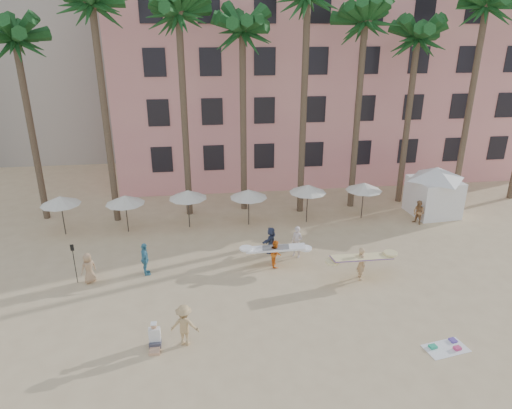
{
  "coord_description": "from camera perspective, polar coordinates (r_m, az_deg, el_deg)",
  "views": [
    {
      "loc": [
        -4.19,
        -15.8,
        12.59
      ],
      "look_at": [
        -1.35,
        6.0,
        4.0
      ],
      "focal_mm": 32.0,
      "sensor_mm": 36.0,
      "label": 1
    }
  ],
  "objects": [
    {
      "name": "carrier_yellow",
      "position": [
        24.89,
        13.07,
        -6.95
      ],
      "size": [
        3.46,
        1.25,
        1.82
      ],
      "color": "tan",
      "rests_on": "ground"
    },
    {
      "name": "palm_row",
      "position": [
        31.16,
        1.34,
        22.03
      ],
      "size": [
        44.4,
        5.4,
        16.3
      ],
      "color": "brown",
      "rests_on": "ground"
    },
    {
      "name": "seated_man",
      "position": [
        20.37,
        -12.54,
        -16.08
      ],
      "size": [
        0.49,
        0.86,
        1.11
      ],
      "color": "#3F3F4C",
      "rests_on": "ground"
    },
    {
      "name": "carrier_white",
      "position": [
        25.59,
        2.47,
        -5.96
      ],
      "size": [
        3.35,
        1.15,
        1.56
      ],
      "color": "orange",
      "rests_on": "ground"
    },
    {
      "name": "beach_towel",
      "position": [
        21.61,
        22.7,
        -16.13
      ],
      "size": [
        1.95,
        1.3,
        0.14
      ],
      "color": "white",
      "rests_on": "ground"
    },
    {
      "name": "paddle",
      "position": [
        25.51,
        -21.81,
        -6.31
      ],
      "size": [
        0.18,
        0.04,
        2.23
      ],
      "color": "black",
      "rests_on": "ground"
    },
    {
      "name": "ground",
      "position": [
        20.64,
        6.13,
        -16.4
      ],
      "size": [
        120.0,
        120.0,
        0.0
      ],
      "primitive_type": "plane",
      "color": "#D1B789",
      "rests_on": "ground"
    },
    {
      "name": "cabana",
      "position": [
        34.55,
        21.45,
        2.09
      ],
      "size": [
        4.85,
        4.85,
        3.5
      ],
      "color": "white",
      "rests_on": "ground"
    },
    {
      "name": "beachgoers",
      "position": [
        24.76,
        -1.93,
        -6.89
      ],
      "size": [
        21.58,
        11.71,
        1.89
      ],
      "color": "teal",
      "rests_on": "ground"
    },
    {
      "name": "pink_hotel",
      "position": [
        43.52,
        7.78,
        15.1
      ],
      "size": [
        35.0,
        14.0,
        16.0
      ],
      "primitive_type": "cube",
      "color": "#F49F94",
      "rests_on": "ground"
    },
    {
      "name": "umbrella_row",
      "position": [
        30.13,
        -4.72,
        1.35
      ],
      "size": [
        22.5,
        2.7,
        2.73
      ],
      "color": "#332B23",
      "rests_on": "ground"
    }
  ]
}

